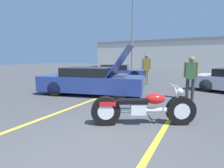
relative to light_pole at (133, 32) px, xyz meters
name	(u,v)px	position (x,y,z in m)	size (l,w,h in m)	color
ground_plane	(82,161)	(6.10, -17.50, -4.63)	(80.00, 80.00, 0.00)	#474749
parking_stripe_foreground	(73,107)	(3.92, -15.18, -4.62)	(0.12, 5.94, 0.01)	yellow
parking_stripe_middle	(167,123)	(6.98, -15.18, -4.62)	(0.12, 5.94, 0.01)	yellow
far_building	(195,53)	(6.10, 9.66, -2.29)	(32.00, 4.20, 4.40)	beige
light_pole	(133,32)	(0.00, 0.00, 0.00)	(1.21, 0.28, 8.48)	slate
motorcycle	(143,108)	(6.46, -15.57, -4.21)	(2.30, 1.39, 0.99)	black
show_car_hood_open	(92,81)	(3.27, -13.11, -4.02)	(4.86, 2.80, 2.16)	navy
parked_car_left_row	(117,72)	(1.43, -6.98, -4.09)	(4.88, 3.16, 1.09)	navy
spectator_near_motorcycle	(191,74)	(7.25, -12.17, -3.62)	(0.52, 0.22, 1.69)	#333338
spectator_by_show_car	(146,67)	(4.55, -9.20, -3.53)	(0.52, 0.24, 1.82)	gray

